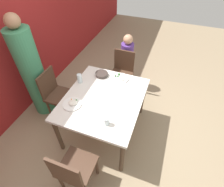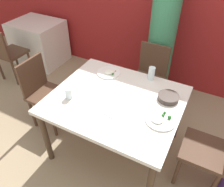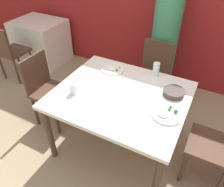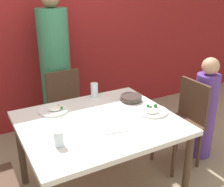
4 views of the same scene
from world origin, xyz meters
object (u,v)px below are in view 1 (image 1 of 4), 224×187
at_px(chair_adult_spot, 56,93).
at_px(person_adult, 33,74).
at_px(person_child, 126,63).
at_px(bowl_curry, 102,74).
at_px(glass_water_tall, 80,78).
at_px(chair_child_spot, 122,72).
at_px(plate_rice_adult, 120,78).

height_order(chair_adult_spot, person_adult, person_adult).
bearing_deg(chair_adult_spot, person_child, -34.73).
height_order(bowl_curry, glass_water_tall, glass_water_tall).
bearing_deg(glass_water_tall, person_child, -22.02).
distance_m(chair_child_spot, person_child, 0.29).
bearing_deg(plate_rice_adult, bowl_curry, 94.27).
relative_size(person_adult, person_child, 1.57).
bearing_deg(chair_adult_spot, person_adult, 90.00).
height_order(chair_child_spot, person_child, person_child).
bearing_deg(bowl_curry, person_adult, 111.86).
distance_m(chair_child_spot, bowl_curry, 0.61).
distance_m(person_child, glass_water_tall, 1.19).
distance_m(person_adult, bowl_curry, 1.08).
bearing_deg(bowl_curry, chair_child_spot, -19.68).
xyz_separation_m(bowl_curry, plate_rice_adult, (0.02, -0.30, -0.01)).
distance_m(chair_adult_spot, glass_water_tall, 0.53).
relative_size(chair_adult_spot, chair_child_spot, 1.00).
bearing_deg(plate_rice_adult, person_adult, 108.02).
bearing_deg(chair_child_spot, plate_rice_adult, -76.12).
relative_size(chair_adult_spot, plate_rice_adult, 3.31).
bearing_deg(chair_adult_spot, chair_child_spot, -42.50).
distance_m(person_adult, person_child, 1.71).
bearing_deg(bowl_curry, glass_water_tall, 136.62).
distance_m(chair_adult_spot, plate_rice_adult, 1.08).
xyz_separation_m(person_adult, bowl_curry, (0.40, -1.00, -0.03)).
bearing_deg(plate_rice_adult, person_child, 8.77).
distance_m(person_adult, plate_rice_adult, 1.37).
relative_size(chair_adult_spot, glass_water_tall, 6.23).
distance_m(chair_child_spot, glass_water_tall, 0.94).
bearing_deg(plate_rice_adult, chair_adult_spot, 113.91).
xyz_separation_m(chair_adult_spot, chair_child_spot, (0.91, -0.83, 0.00)).
height_order(person_adult, glass_water_tall, person_adult).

